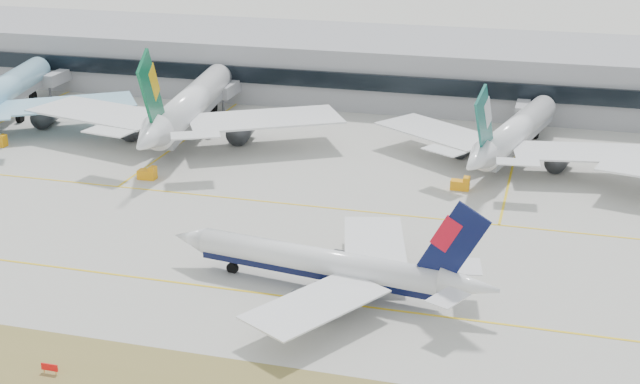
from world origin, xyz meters
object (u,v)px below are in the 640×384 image
(taxiing_airliner, at_px, (329,265))
(widebody_eva, at_px, (189,108))
(widebody_cathay, at_px, (514,135))
(terminal, at_px, (411,67))

(taxiing_airliner, relative_size, widebody_eva, 0.71)
(taxiing_airliner, height_order, widebody_cathay, widebody_cathay)
(taxiing_airliner, xyz_separation_m, widebody_eva, (-49.59, 65.25, 2.71))
(taxiing_airliner, bearing_deg, terminal, -77.69)
(terminal, bearing_deg, widebody_cathay, -58.50)
(taxiing_airliner, relative_size, terminal, 0.18)
(widebody_eva, bearing_deg, terminal, -46.34)
(taxiing_airliner, xyz_separation_m, terminal, (-8.84, 116.48, 3.43))
(taxiing_airliner, xyz_separation_m, widebody_cathay, (21.08, 67.66, 1.49))
(taxiing_airliner, distance_m, widebody_cathay, 70.89)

